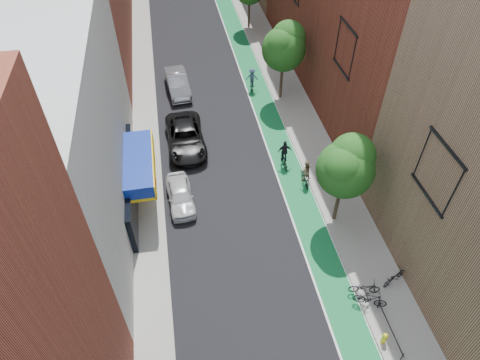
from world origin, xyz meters
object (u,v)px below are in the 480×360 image
parked_car_silver (178,83)px  cyclist_lane_near (305,174)px  parked_car_black (185,137)px  fire_hydrant (384,338)px  cyclist_lane_mid (284,156)px  parked_car_white (180,195)px  cyclist_lane_far (252,80)px

parked_car_silver → cyclist_lane_near: size_ratio=2.58×
parked_car_black → fire_hydrant: (8.30, -17.25, -0.26)m
cyclist_lane_mid → fire_hydrant: size_ratio=2.71×
cyclist_lane_near → cyclist_lane_mid: bearing=-65.6°
parked_car_black → cyclist_lane_mid: cyclist_lane_mid is taller
parked_car_white → cyclist_lane_far: bearing=56.0°
parked_car_white → parked_car_silver: (0.87, 13.45, 0.13)m
parked_car_black → fire_hydrant: size_ratio=7.69×
parked_car_white → cyclist_lane_far: 14.59m
parked_car_silver → cyclist_lane_near: (7.70, -13.12, -0.01)m
parked_car_white → cyclist_lane_far: size_ratio=1.99×
parked_car_silver → cyclist_lane_near: cyclist_lane_near is taller
cyclist_lane_far → fire_hydrant: bearing=108.4°
parked_car_silver → fire_hydrant: bearing=-76.3°
parked_car_silver → cyclist_lane_mid: size_ratio=2.38×
parked_car_white → cyclist_lane_mid: (7.64, 2.40, 0.11)m
parked_car_black → cyclist_lane_far: bearing=45.2°
parked_car_silver → parked_car_white: bearing=-98.5°
parked_car_black → cyclist_lane_far: size_ratio=2.94×
parked_car_silver → cyclist_lane_far: cyclist_lane_far is taller
cyclist_lane_mid → cyclist_lane_far: cyclist_lane_mid is taller
cyclist_lane_mid → fire_hydrant: cyclist_lane_mid is taller
parked_car_white → cyclist_lane_far: (7.35, 12.60, 0.21)m
parked_car_white → parked_car_silver: parked_car_silver is taller
fire_hydrant → cyclist_lane_near: bearing=92.9°
cyclist_lane_far → fire_hydrant: cyclist_lane_far is taller
parked_car_white → fire_hydrant: (9.17, -11.44, -0.12)m
parked_car_silver → fire_hydrant: size_ratio=6.44×
parked_car_silver → fire_hydrant: (8.30, -24.90, -0.26)m
parked_car_black → cyclist_lane_far: (6.48, 6.79, 0.07)m
parked_car_silver → fire_hydrant: parked_car_silver is taller
parked_car_white → fire_hydrant: parked_car_white is taller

